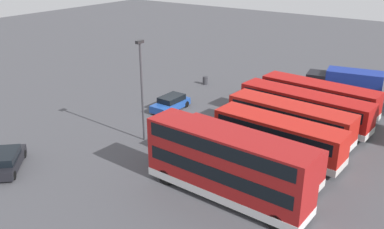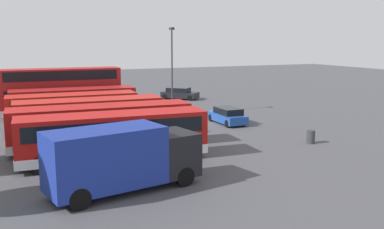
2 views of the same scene
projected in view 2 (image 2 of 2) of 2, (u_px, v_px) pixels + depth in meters
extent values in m
plane|color=#47474C|center=(205.00, 123.00, 38.91)|extent=(140.00, 140.00, 0.00)
cube|color=#B71411|center=(114.00, 135.00, 26.28)|extent=(3.27, 11.32, 2.60)
cube|color=silver|center=(114.00, 152.00, 26.45)|extent=(3.31, 11.36, 0.55)
cube|color=black|center=(113.00, 125.00, 26.18)|extent=(3.28, 10.52, 0.90)
cube|color=black|center=(201.00, 119.00, 28.12)|extent=(2.25, 0.21, 1.10)
cylinder|color=black|center=(174.00, 143.00, 28.95)|extent=(0.37, 1.12, 1.10)
cylinder|color=black|center=(186.00, 151.00, 26.88)|extent=(0.37, 1.12, 1.10)
cylinder|color=black|center=(40.00, 155.00, 26.06)|extent=(0.37, 1.12, 1.10)
cylinder|color=black|center=(42.00, 165.00, 23.98)|extent=(0.37, 1.12, 1.10)
cube|color=#B71411|center=(102.00, 125.00, 29.47)|extent=(3.33, 12.09, 2.60)
cube|color=silver|center=(102.00, 139.00, 29.64)|extent=(3.37, 12.14, 0.55)
cube|color=black|center=(101.00, 116.00, 29.37)|extent=(3.34, 11.30, 0.90)
cube|color=black|center=(186.00, 111.00, 31.44)|extent=(2.25, 0.21, 1.10)
cylinder|color=black|center=(162.00, 132.00, 32.27)|extent=(0.37, 1.12, 1.10)
cylinder|color=black|center=(172.00, 139.00, 30.20)|extent=(0.37, 1.12, 1.10)
cylinder|color=black|center=(30.00, 142.00, 29.11)|extent=(0.37, 1.12, 1.10)
cylinder|color=black|center=(31.00, 150.00, 27.04)|extent=(0.37, 1.12, 1.10)
cube|color=red|center=(89.00, 116.00, 32.58)|extent=(3.15, 10.78, 2.60)
cube|color=silver|center=(90.00, 130.00, 32.75)|extent=(3.19, 10.82, 0.55)
cube|color=black|center=(89.00, 108.00, 32.48)|extent=(3.17, 9.98, 0.90)
cube|color=black|center=(158.00, 105.00, 34.37)|extent=(2.25, 0.19, 1.10)
cylinder|color=black|center=(138.00, 125.00, 35.19)|extent=(0.36, 1.12, 1.10)
cylinder|color=black|center=(145.00, 130.00, 33.12)|extent=(0.36, 1.12, 1.10)
cylinder|color=black|center=(34.00, 132.00, 32.42)|extent=(0.36, 1.12, 1.10)
cylinder|color=black|center=(35.00, 138.00, 30.35)|extent=(0.36, 1.12, 1.10)
cube|color=red|center=(73.00, 110.00, 35.62)|extent=(2.99, 10.26, 2.60)
cube|color=silver|center=(74.00, 122.00, 35.80)|extent=(3.03, 10.31, 0.55)
cube|color=black|center=(73.00, 102.00, 35.52)|extent=(3.02, 9.47, 0.90)
cube|color=black|center=(134.00, 99.00, 37.39)|extent=(2.25, 0.16, 1.10)
cylinder|color=black|center=(115.00, 118.00, 38.18)|extent=(0.35, 1.11, 1.10)
cylinder|color=black|center=(121.00, 122.00, 36.13)|extent=(0.35, 1.11, 1.10)
cylinder|color=black|center=(25.00, 124.00, 35.49)|extent=(0.35, 1.11, 1.10)
cylinder|color=black|center=(26.00, 129.00, 33.43)|extent=(0.35, 1.11, 1.10)
cube|color=#A51919|center=(74.00, 103.00, 39.41)|extent=(3.11, 10.94, 2.60)
cube|color=silver|center=(74.00, 114.00, 39.59)|extent=(3.15, 10.99, 0.55)
cube|color=black|center=(73.00, 96.00, 39.31)|extent=(3.13, 10.15, 0.90)
cube|color=black|center=(133.00, 94.00, 41.26)|extent=(2.25, 0.18, 1.10)
cylinder|color=black|center=(116.00, 111.00, 42.07)|extent=(0.36, 1.11, 1.10)
cylinder|color=black|center=(121.00, 114.00, 40.00)|extent=(0.36, 1.11, 1.10)
cylinder|color=black|center=(27.00, 116.00, 39.20)|extent=(0.36, 1.11, 1.10)
cylinder|color=black|center=(27.00, 120.00, 37.13)|extent=(0.36, 1.11, 1.10)
cube|color=#A51919|center=(62.00, 90.00, 42.20)|extent=(2.95, 11.16, 4.20)
cube|color=silver|center=(62.00, 109.00, 42.51)|extent=(2.99, 11.20, 0.55)
cube|color=black|center=(62.00, 92.00, 42.23)|extent=(2.98, 10.36, 0.90)
cube|color=black|center=(61.00, 75.00, 41.94)|extent=(2.98, 10.36, 0.90)
cube|color=black|center=(119.00, 90.00, 44.31)|extent=(2.25, 0.14, 1.10)
cylinder|color=black|center=(103.00, 106.00, 45.09)|extent=(0.34, 1.11, 1.10)
cylinder|color=black|center=(107.00, 109.00, 43.04)|extent=(0.34, 1.11, 1.10)
cylinder|color=black|center=(17.00, 111.00, 42.01)|extent=(0.34, 1.11, 1.10)
cylinder|color=black|center=(17.00, 114.00, 39.96)|extent=(0.34, 1.11, 1.10)
cube|color=navy|center=(105.00, 158.00, 20.63)|extent=(3.48, 5.87, 2.80)
cube|color=black|center=(173.00, 153.00, 22.80)|extent=(2.83, 2.43, 2.20)
cylinder|color=black|center=(162.00, 166.00, 23.88)|extent=(0.46, 1.03, 1.00)
cylinder|color=black|center=(185.00, 177.00, 22.06)|extent=(0.46, 1.03, 1.00)
cylinder|color=black|center=(62.00, 185.00, 20.78)|extent=(0.46, 1.03, 1.00)
cylinder|color=black|center=(80.00, 199.00, 18.95)|extent=(0.46, 1.03, 1.00)
cube|color=#1E479E|center=(227.00, 118.00, 38.45)|extent=(4.34, 1.82, 0.70)
cube|color=black|center=(228.00, 111.00, 38.16)|extent=(2.61, 1.65, 0.55)
cylinder|color=black|center=(211.00, 118.00, 39.57)|extent=(0.64, 0.22, 0.64)
cylinder|color=black|center=(226.00, 116.00, 40.21)|extent=(0.64, 0.22, 0.64)
cylinder|color=black|center=(228.00, 124.00, 36.75)|extent=(0.64, 0.22, 0.64)
cylinder|color=black|center=(244.00, 122.00, 37.39)|extent=(0.64, 0.22, 0.64)
cube|color=black|center=(180.00, 95.00, 53.98)|extent=(4.48, 4.42, 0.70)
cube|color=black|center=(178.00, 90.00, 53.95)|extent=(3.08, 3.05, 0.55)
cylinder|color=black|center=(195.00, 96.00, 54.15)|extent=(0.61, 0.60, 0.64)
cylinder|color=black|center=(190.00, 98.00, 52.68)|extent=(0.61, 0.60, 0.64)
cylinder|color=black|center=(170.00, 95.00, 55.35)|extent=(0.61, 0.60, 0.64)
cylinder|color=black|center=(165.00, 97.00, 53.88)|extent=(0.61, 0.60, 0.64)
cylinder|color=#38383D|center=(172.00, 73.00, 42.88)|extent=(0.16, 0.16, 8.16)
cube|color=#262628|center=(172.00, 29.00, 42.16)|extent=(0.70, 0.30, 0.24)
cylinder|color=#333338|center=(311.00, 137.00, 31.14)|extent=(0.60, 0.60, 0.95)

